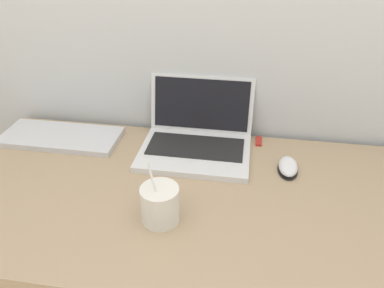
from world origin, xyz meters
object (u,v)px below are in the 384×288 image
(computer_mouse, at_px, (288,167))
(usb_stick, at_px, (259,141))
(external_keyboard, at_px, (61,137))
(drink_cup, at_px, (160,204))
(laptop, at_px, (197,137))

(computer_mouse, relative_size, usb_stick, 1.85)
(computer_mouse, relative_size, external_keyboard, 0.27)
(usb_stick, bearing_deg, drink_cup, -119.80)
(external_keyboard, height_order, usb_stick, external_keyboard)
(drink_cup, relative_size, usb_stick, 2.98)
(laptop, relative_size, usb_stick, 6.05)
(drink_cup, bearing_deg, computer_mouse, 39.01)
(computer_mouse, distance_m, usb_stick, 0.19)
(laptop, distance_m, drink_cup, 0.37)
(drink_cup, distance_m, usb_stick, 0.51)
(laptop, relative_size, computer_mouse, 3.27)
(laptop, distance_m, computer_mouse, 0.32)
(drink_cup, xyz_separation_m, usb_stick, (0.25, 0.44, -0.05))
(laptop, xyz_separation_m, external_keyboard, (-0.49, -0.02, -0.03))
(drink_cup, xyz_separation_m, external_keyboard, (-0.45, 0.34, -0.04))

